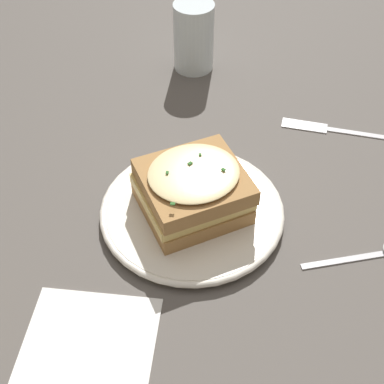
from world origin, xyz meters
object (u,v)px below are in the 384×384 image
at_px(sandwich, 193,190).
at_px(napkin, 90,339).
at_px(dinner_plate, 192,211).
at_px(water_glass, 194,37).
at_px(fork, 327,128).

xyz_separation_m(sandwich, napkin, (-0.12, -0.17, -0.05)).
bearing_deg(dinner_plate, water_glass, 86.84).
bearing_deg(napkin, dinner_plate, 55.62).
xyz_separation_m(sandwich, fork, (0.21, 0.17, -0.05)).
bearing_deg(fork, water_glass, 63.45).
height_order(sandwich, napkin, sandwich).
bearing_deg(sandwich, fork, 37.76).
bearing_deg(dinner_plate, sandwich, -30.11).
relative_size(sandwich, fork, 0.88).
distance_m(water_glass, napkin, 0.54).
bearing_deg(dinner_plate, fork, 37.55).
distance_m(sandwich, fork, 0.28).
xyz_separation_m(sandwich, water_glass, (0.02, 0.35, 0.01)).
height_order(water_glass, napkin, water_glass).
relative_size(fork, napkin, 1.26).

